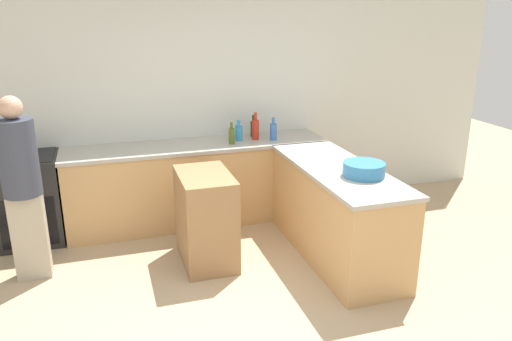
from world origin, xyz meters
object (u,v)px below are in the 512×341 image
dish_soap_bottle (239,132)px  olive_oil_bottle (232,135)px  island_table (206,218)px  hot_sauce_bottle (255,129)px  person_by_range (22,183)px  range_oven (30,199)px  mixing_bowl (364,169)px  water_bottle_blue (273,131)px  wine_bottle_dark (253,128)px

dish_soap_bottle → olive_oil_bottle: 0.17m
island_table → dish_soap_bottle: size_ratio=3.78×
hot_sauce_bottle → person_by_range: size_ratio=0.19×
dish_soap_bottle → range_oven: bearing=180.0°
island_table → person_by_range: bearing=173.5°
mixing_bowl → person_by_range: person_by_range is taller
range_oven → water_bottle_blue: water_bottle_blue is taller
wine_bottle_dark → olive_oil_bottle: 0.42m
dish_soap_bottle → mixing_bowl: bearing=-65.0°
water_bottle_blue → person_by_range: bearing=-164.4°
range_oven → person_by_range: 0.95m
island_table → wine_bottle_dark: bearing=53.6°
island_table → wine_bottle_dark: 1.52m
island_table → dish_soap_bottle: bearing=58.5°
wine_bottle_dark → person_by_range: (-2.43, -0.95, -0.11)m
water_bottle_blue → person_by_range: 2.70m
range_oven → mixing_bowl: mixing_bowl is taller
island_table → hot_sauce_bottle: bearing=50.7°
dish_soap_bottle → wine_bottle_dark: bearing=30.0°
range_oven → hot_sauce_bottle: hot_sauce_bottle is taller
mixing_bowl → water_bottle_blue: bearing=103.3°
mixing_bowl → hot_sauce_bottle: hot_sauce_bottle is taller
island_table → wine_bottle_dark: wine_bottle_dark is taller
range_oven → olive_oil_bottle: bearing=-3.4°
range_oven → dish_soap_bottle: (2.29, -0.00, 0.56)m
wine_bottle_dark → island_table: bearing=-126.4°
dish_soap_bottle → island_table: bearing=-121.5°
person_by_range → mixing_bowl: bearing=-14.4°
island_table → mixing_bowl: (1.35, -0.57, 0.54)m
hot_sauce_bottle → range_oven: bearing=179.7°
water_bottle_blue → person_by_range: (-2.60, -0.73, -0.11)m
hot_sauce_bottle → person_by_range: 2.55m
olive_oil_bottle → dish_soap_bottle: bearing=47.3°
mixing_bowl → dish_soap_bottle: dish_soap_bottle is taller
range_oven → water_bottle_blue: (2.68, -0.10, 0.57)m
hot_sauce_bottle → wine_bottle_dark: (0.02, 0.14, -0.02)m
mixing_bowl → person_by_range: bearing=165.6°
mixing_bowl → hot_sauce_bottle: size_ratio=1.20×
island_table → mixing_bowl: bearing=-23.0°
range_oven → wine_bottle_dark: bearing=2.8°
olive_oil_bottle → person_by_range: 2.21m
range_oven → wine_bottle_dark: 2.57m
range_oven → olive_oil_bottle: (2.17, -0.13, 0.56)m
dish_soap_bottle → person_by_range: person_by_range is taller
mixing_bowl → hot_sauce_bottle: (-0.54, 1.57, 0.06)m
wine_bottle_dark → dish_soap_bottle: bearing=-150.0°
dish_soap_bottle → olive_oil_bottle: size_ratio=0.96×
range_oven → water_bottle_blue: 2.74m
mixing_bowl → dish_soap_bottle: (-0.74, 1.58, 0.03)m
mixing_bowl → olive_oil_bottle: bearing=120.5°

